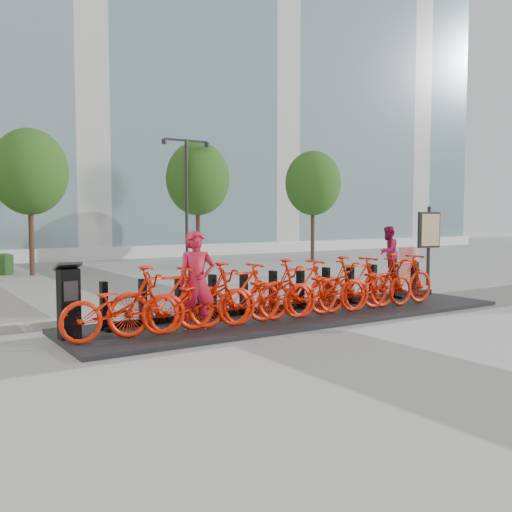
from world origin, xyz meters
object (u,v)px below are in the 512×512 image
kiosk (69,302)px  construction_barrel (408,265)px  pedestrian (388,252)px  map_sign (429,233)px  bike_0 (122,307)px  worker_red (197,283)px

kiosk → construction_barrel: (11.25, 2.96, -0.13)m
kiosk → pedestrian: bearing=17.9°
kiosk → construction_barrel: 11.63m
pedestrian → map_sign: 2.39m
bike_0 → pedestrian: bearing=-66.5°
map_sign → kiosk: bearing=-161.6°
construction_barrel → map_sign: size_ratio=0.47×
pedestrian → kiosk: bearing=1.3°
bike_0 → map_sign: bearing=-76.1°
bike_0 → kiosk: kiosk is taller
bike_0 → kiosk: bearing=54.7°
bike_0 → kiosk: 0.87m
construction_barrel → map_sign: (-0.11, -0.87, 1.01)m
pedestrian → map_sign: (-0.59, -2.21, 0.69)m
bike_0 → worker_red: worker_red is taller
map_sign → construction_barrel: bearing=90.6°
worker_red → map_sign: bearing=30.6°
kiosk → map_sign: 11.36m
worker_red → construction_barrel: bearing=35.3°
bike_0 → pedestrian: 12.02m
construction_barrel → bike_0: bearing=-161.8°
construction_barrel → kiosk: bearing=-165.3°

